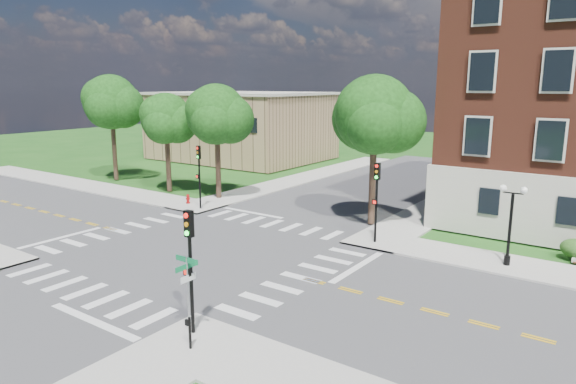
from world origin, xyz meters
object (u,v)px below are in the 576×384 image
Objects in this scene: push_button_post at (189,331)px; fire_hydrant at (188,199)px; street_sign_pole at (188,281)px; traffic_signal_ne at (377,192)px; traffic_signal_nw at (199,169)px; traffic_signal_se at (190,256)px; twin_lamp_west at (511,221)px.

push_button_post is 1.60× the size of fire_hydrant.
fire_hydrant is at bearing 136.19° from street_sign_pole.
street_sign_pole is (-0.54, -14.70, -0.88)m from traffic_signal_ne.
traffic_signal_ne is at bearing -0.32° from traffic_signal_nw.
traffic_signal_se is 14.48m from traffic_signal_ne.
fire_hydrant is at bearing 177.51° from traffic_signal_ne.
traffic_signal_nw is at bearing 179.68° from traffic_signal_ne.
street_sign_pole is at bearing -43.81° from fire_hydrant.
traffic_signal_ne reaches higher than push_button_post.
push_button_post is at bearing -114.64° from twin_lamp_west.
street_sign_pole is at bearing -117.84° from twin_lamp_west.
traffic_signal_se is 1.00× the size of traffic_signal_nw.
push_button_post is (0.73, -0.70, -1.51)m from street_sign_pole.
traffic_signal_se and traffic_signal_nw have the same top height.
push_button_post reaches higher than fire_hydrant.
traffic_signal_nw is at bearing 133.91° from traffic_signal_se.
traffic_signal_nw is (-14.00, 14.54, 0.00)m from traffic_signal_se.
street_sign_pole is (14.08, -14.78, -0.88)m from traffic_signal_nw.
traffic_signal_ne and traffic_signal_nw have the same top height.
traffic_signal_ne is 1.00× the size of traffic_signal_nw.
traffic_signal_nw is 6.40× the size of fire_hydrant.
push_button_post is (14.81, -15.48, -2.39)m from traffic_signal_nw.
traffic_signal_nw reaches higher than twin_lamp_west.
traffic_signal_ne is 7.45m from twin_lamp_west.
twin_lamp_west is at bearing 65.36° from push_button_post.
twin_lamp_west is (8.03, 14.83, -0.66)m from traffic_signal_se.
traffic_signal_ne reaches higher than twin_lamp_west.
street_sign_pole is (0.08, -0.24, -0.88)m from traffic_signal_se.
twin_lamp_west is 5.64× the size of fire_hydrant.
street_sign_pole is 2.58× the size of push_button_post.
twin_lamp_west is at bearing -0.85° from fire_hydrant.
traffic_signal_se is 2.69m from push_button_post.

